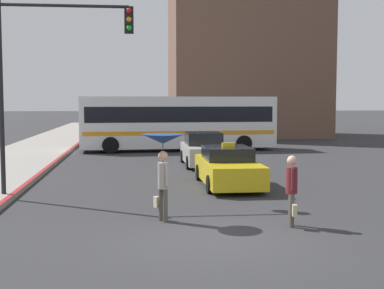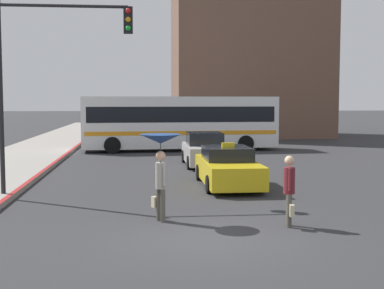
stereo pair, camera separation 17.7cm
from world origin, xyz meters
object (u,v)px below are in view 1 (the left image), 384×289
Objects in this scene: traffic_light at (53,58)px; taxi at (228,168)px; city_bus at (178,121)px; pedestrian_man at (292,187)px; sedan_red at (204,150)px; pedestrian_with_umbrella at (163,151)px.

taxi is at bearing 17.29° from traffic_light.
city_bus reaches higher than pedestrian_man.
pedestrian_man is 0.28× the size of traffic_light.
city_bus reaches higher than sedan_red.
taxi is 13.67m from city_bus.
pedestrian_with_umbrella is at bearing -48.90° from traffic_light.
sedan_red is at bearing 54.02° from traffic_light.
traffic_light is (-5.10, -15.39, 2.49)m from city_bus.
taxi is at bearing -51.03° from pedestrian_with_umbrella.
sedan_red is 1.99× the size of pedestrian_with_umbrella.
sedan_red is 0.70× the size of traffic_light.
city_bus is 19.91m from pedestrian_man.
city_bus is 16.41m from traffic_light.
traffic_light reaches higher than sedan_red.
pedestrian_with_umbrella is 5.39m from traffic_light.
city_bus is (-0.63, 13.61, 1.16)m from taxi.
city_bus is 6.91× the size of pedestrian_man.
pedestrian_man is (1.05, -19.86, -0.84)m from city_bus.
pedestrian_with_umbrella is at bearing 170.08° from city_bus.
traffic_light is (-6.15, 4.47, 3.33)m from pedestrian_man.
city_bus is at bearing 71.66° from traffic_light.
pedestrian_with_umbrella reaches higher than sedan_red.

